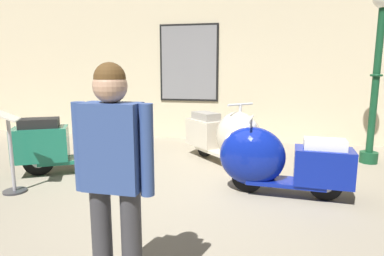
# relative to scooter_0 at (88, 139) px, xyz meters

# --- Properties ---
(ground_plane) EXTENTS (60.00, 60.00, 0.00)m
(ground_plane) POSITION_rel_scooter_0_xyz_m (1.72, -0.87, -0.49)
(ground_plane) COLOR gray
(showroom_back_wall) EXTENTS (18.00, 0.24, 3.45)m
(showroom_back_wall) POSITION_rel_scooter_0_xyz_m (1.71, 2.73, 1.23)
(showroom_back_wall) COLOR beige
(showroom_back_wall) RESTS_ON ground
(scooter_0) EXTENTS (1.81, 1.27, 1.08)m
(scooter_0) POSITION_rel_scooter_0_xyz_m (0.00, 0.00, 0.00)
(scooter_0) COLOR black
(scooter_0) RESTS_ON ground
(scooter_1) EXTENTS (1.49, 1.56, 1.03)m
(scooter_1) POSITION_rel_scooter_0_xyz_m (2.02, 0.71, -0.03)
(scooter_1) COLOR black
(scooter_1) RESTS_ON ground
(scooter_2) EXTENTS (1.59, 0.57, 0.95)m
(scooter_2) POSITION_rel_scooter_0_xyz_m (2.68, -0.42, -0.06)
(scooter_2) COLOR black
(scooter_2) RESTS_ON ground
(lamppost) EXTENTS (0.30, 0.30, 2.73)m
(lamppost) POSITION_rel_scooter_0_xyz_m (4.29, 1.35, 1.05)
(lamppost) COLOR #144728
(lamppost) RESTS_ON ground
(visitor_0) EXTENTS (0.53, 0.25, 1.57)m
(visitor_0) POSITION_rel_scooter_0_xyz_m (1.62, -2.59, 0.41)
(visitor_0) COLOR black
(visitor_0) RESTS_ON ground
(info_stanchion) EXTENTS (0.34, 0.39, 1.02)m
(info_stanchion) POSITION_rel_scooter_0_xyz_m (-0.48, -1.01, -0.07)
(info_stanchion) COLOR #333338
(info_stanchion) RESTS_ON ground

